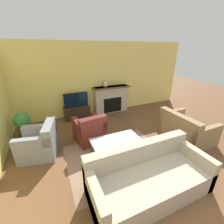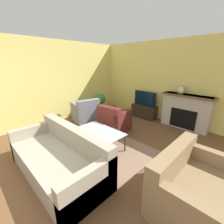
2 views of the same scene
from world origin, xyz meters
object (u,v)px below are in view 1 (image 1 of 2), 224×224
Objects in this scene: tv at (76,100)px; mantel_clock at (106,84)px; armchair_accent at (90,131)px; potted_plant at (22,123)px; armchair_by_window at (40,144)px; coffee_table at (117,142)px; couch_loveseat at (185,130)px; couch_sectional at (148,178)px.

tv is 1.29m from mantel_clock.
armchair_accent is at bearing -89.23° from tv.
tv is 1.85m from potted_plant.
armchair_by_window is 0.82× the size of coffee_table.
couch_loveseat is 1.73× the size of potted_plant.
coffee_table is at bearing 87.21° from couch_loveseat.
tv is 3.72m from couch_loveseat.
armchair_accent reaches higher than potted_plant.
armchair_accent is 2.29m from mantel_clock.
mantel_clock reaches higher than tv.
tv is 3.53× the size of mantel_clock.
potted_plant is (-0.43, 1.06, 0.16)m from armchair_by_window.
mantel_clock reaches higher than couch_loveseat.
mantel_clock is (1.20, 0.10, 0.46)m from tv.
tv reaches higher than potted_plant.
coffee_table is at bearing -106.40° from mantel_clock.
coffee_table is at bearing 76.41° from armchair_by_window.
armchair_by_window is 1.87m from coffee_table.
couch_sectional and armchair_by_window have the same top height.
couch_sectional is at bearing -53.18° from potted_plant.
coffee_table is (0.39, -0.91, 0.10)m from armchair_accent.
armchair_by_window is at bearing -125.91° from tv.
tv is 0.73× the size of coffee_table.
armchair_by_window is at bearing -3.47° from armchair_accent.
couch_sectional is 2.49× the size of armchair_accent.
couch_loveseat is at bearing 150.18° from armchair_accent.
armchair_by_window is (-3.82, 0.92, 0.01)m from couch_loveseat.
coffee_table is 1.52× the size of potted_plant.
armchair_by_window is 3.97× the size of mantel_clock.
couch_sectional is 3.93m from mantel_clock.
couch_loveseat reaches higher than coffee_table.
armchair_by_window is at bearing 154.16° from coffee_table.
couch_loveseat and armchair_by_window have the same top height.
mantel_clock reaches higher than armchair_by_window.
tv is at bearing 22.19° from potted_plant.
couch_loveseat is (2.55, -2.67, -0.44)m from tv.
coffee_table is 2.89m from mantel_clock.
tv is at bearing 98.12° from couch_sectional.
couch_loveseat is 2.14m from coffee_table.
potted_plant is (-1.72, 0.96, 0.16)m from armchair_accent.
couch_sectional is 8.92× the size of mantel_clock.
tv is 2.62m from coffee_table.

